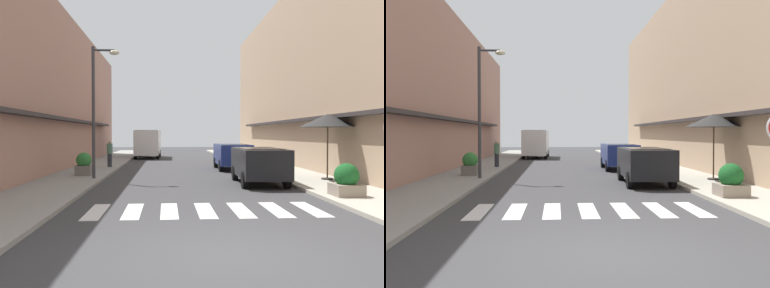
# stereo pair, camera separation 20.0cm
# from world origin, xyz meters

# --- Properties ---
(ground_plane) EXTENTS (82.78, 82.78, 0.00)m
(ground_plane) POSITION_xyz_m (0.00, 15.05, 0.00)
(ground_plane) COLOR #38383A
(sidewalk_left) EXTENTS (2.74, 52.68, 0.12)m
(sidewalk_left) POSITION_xyz_m (-5.16, 15.05, 0.06)
(sidewalk_left) COLOR gray
(sidewalk_left) RESTS_ON ground_plane
(sidewalk_right) EXTENTS (2.74, 52.68, 0.12)m
(sidewalk_right) POSITION_xyz_m (5.16, 15.05, 0.06)
(sidewalk_right) COLOR #ADA899
(sidewalk_right) RESTS_ON ground_plane
(building_row_left) EXTENTS (5.50, 35.86, 8.85)m
(building_row_left) POSITION_xyz_m (-9.02, 15.93, 4.42)
(building_row_left) COLOR #A87A6B
(building_row_left) RESTS_ON ground_plane
(building_row_right) EXTENTS (5.50, 35.86, 11.06)m
(building_row_right) POSITION_xyz_m (9.03, 15.93, 5.53)
(building_row_right) COLOR tan
(building_row_right) RESTS_ON ground_plane
(crosswalk) EXTENTS (6.15, 2.20, 0.01)m
(crosswalk) POSITION_xyz_m (-0.00, 3.90, 0.01)
(crosswalk) COLOR silver
(crosswalk) RESTS_ON ground_plane
(parked_car_near) EXTENTS (1.92, 4.09, 1.47)m
(parked_car_near) POSITION_xyz_m (2.74, 9.36, 0.92)
(parked_car_near) COLOR black
(parked_car_near) RESTS_ON ground_plane
(parked_car_mid) EXTENTS (1.86, 3.94, 1.47)m
(parked_car_mid) POSITION_xyz_m (2.74, 16.02, 0.92)
(parked_car_mid) COLOR navy
(parked_car_mid) RESTS_ON ground_plane
(delivery_van) EXTENTS (2.10, 5.44, 2.37)m
(delivery_van) POSITION_xyz_m (-2.59, 27.43, 1.41)
(delivery_van) COLOR silver
(delivery_van) RESTS_ON ground_plane
(street_lamp) EXTENTS (1.19, 0.28, 5.67)m
(street_lamp) POSITION_xyz_m (-3.98, 10.83, 3.56)
(street_lamp) COLOR #38383D
(street_lamp) RESTS_ON sidewalk_left
(cafe_umbrella) EXTENTS (2.36, 2.36, 2.76)m
(cafe_umbrella) POSITION_xyz_m (5.74, 9.75, 2.59)
(cafe_umbrella) COLOR #262626
(cafe_umbrella) RESTS_ON sidewalk_right
(planter_corner) EXTENTS (0.86, 0.86, 1.01)m
(planter_corner) POSITION_xyz_m (4.54, 5.40, 0.58)
(planter_corner) COLOR gray
(planter_corner) RESTS_ON sidewalk_right
(planter_midblock) EXTENTS (0.72, 0.72, 1.06)m
(planter_midblock) POSITION_xyz_m (-4.87, 12.23, 0.63)
(planter_midblock) COLOR slate
(planter_midblock) RESTS_ON sidewalk_left
(pedestrian_walking_near) EXTENTS (0.34, 0.34, 1.57)m
(pedestrian_walking_near) POSITION_xyz_m (-4.34, 16.90, 0.94)
(pedestrian_walking_near) COLOR #282B33
(pedestrian_walking_near) RESTS_ON sidewalk_left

